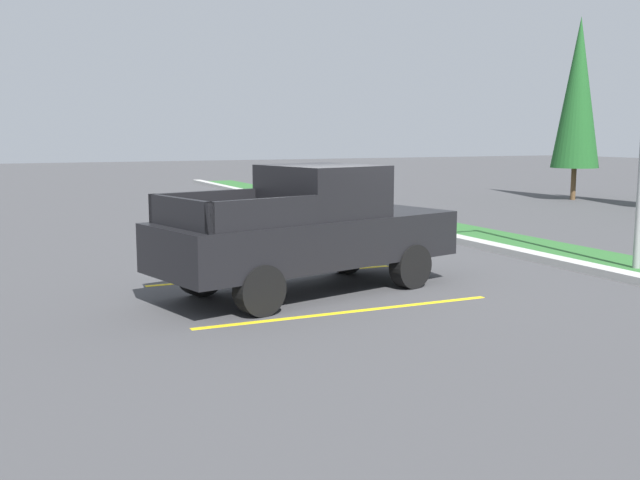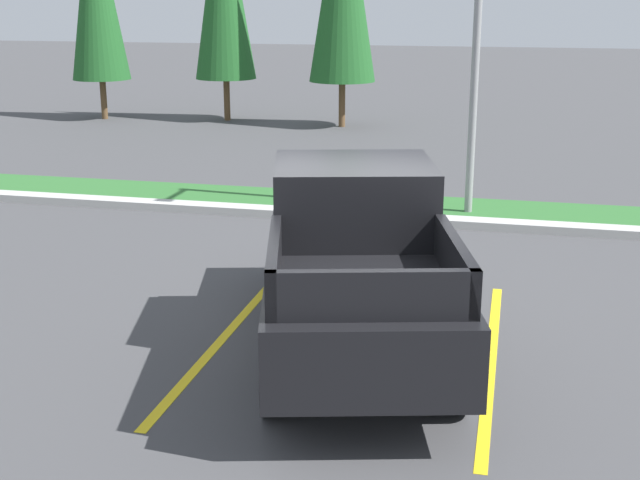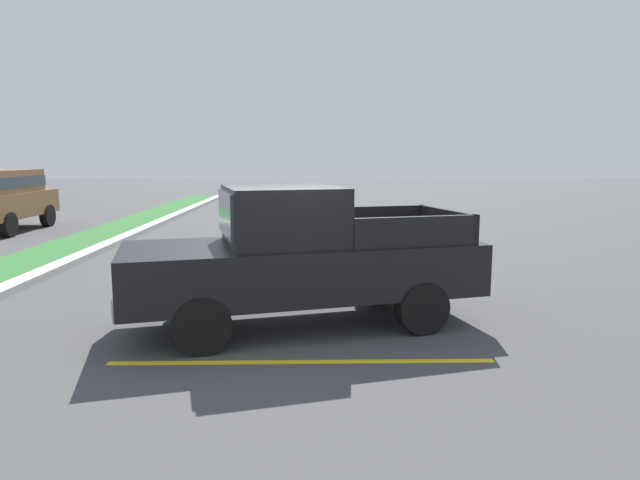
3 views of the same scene
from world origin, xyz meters
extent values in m
plane|color=#424244|center=(0.00, 0.00, 0.00)|extent=(120.00, 120.00, 0.00)
cube|color=yellow|center=(-1.40, -0.58, 0.00)|extent=(0.12, 4.80, 0.01)
cube|color=yellow|center=(1.70, -0.58, 0.00)|extent=(0.12, 4.80, 0.01)
cube|color=#B2B2AD|center=(0.00, 5.00, 0.07)|extent=(56.00, 0.40, 0.15)
cube|color=#2D662D|center=(0.00, 6.10, 0.03)|extent=(56.00, 1.80, 0.06)
cylinder|color=black|center=(-1.06, 0.71, 0.38)|extent=(0.46, 0.81, 0.76)
cylinder|color=black|center=(0.58, 1.13, 0.38)|extent=(0.46, 0.81, 0.76)
cylinder|color=black|center=(-0.29, -2.29, 0.38)|extent=(0.46, 0.81, 0.76)
cylinder|color=black|center=(1.35, -1.87, 0.38)|extent=(0.46, 0.81, 0.76)
cube|color=black|center=(0.15, -0.58, 0.88)|extent=(3.14, 5.51, 0.76)
cube|color=black|center=(0.07, -0.29, 1.68)|extent=(2.10, 1.99, 0.84)
cube|color=#2D3842|center=(-0.13, 0.51, 1.73)|extent=(1.58, 0.46, 0.63)
cube|color=black|center=(-0.32, -2.20, 1.48)|extent=(0.57, 1.87, 0.44)
cube|color=black|center=(1.33, -1.77, 1.48)|extent=(0.57, 1.87, 0.44)
cube|color=black|center=(0.73, -2.86, 1.48)|extent=(1.77, 0.55, 0.44)
cube|color=silver|center=(-0.49, 1.89, 0.64)|extent=(1.79, 0.60, 0.28)
cylinder|color=brown|center=(-11.35, 15.95, 0.64)|extent=(0.20, 0.20, 1.28)
cone|color=#1E5623|center=(-11.35, 15.95, 4.20)|extent=(1.85, 1.85, 5.84)
camera|label=1|loc=(11.17, -5.36, 2.61)|focal=41.24mm
camera|label=2|loc=(1.80, -9.40, 3.88)|focal=47.39mm
camera|label=3|loc=(-7.95, -0.67, 2.52)|focal=30.96mm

